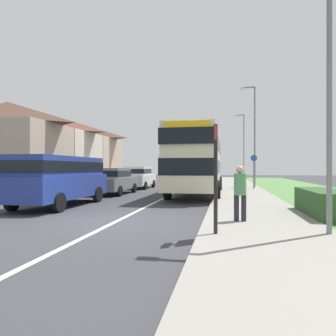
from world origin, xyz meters
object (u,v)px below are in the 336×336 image
(parked_car_grey, at_px, (113,180))
(pedestrian_at_stop, at_px, (240,191))
(parked_van_blue, at_px, (60,176))
(street_lamp_mid, at_px, (253,130))
(street_lamp_far, at_px, (243,143))
(street_lamp_near, at_px, (324,64))
(cycle_route_sign, at_px, (254,170))
(parked_car_white, at_px, (138,176))
(pedestrian_walking_away, at_px, (240,176))
(double_decker_bus, at_px, (197,159))
(bus_stop_sign, at_px, (216,171))

(parked_car_grey, bearing_deg, pedestrian_at_stop, -51.10)
(parked_van_blue, bearing_deg, street_lamp_mid, 54.59)
(parked_car_grey, distance_m, street_lamp_far, 24.00)
(parked_van_blue, relative_size, street_lamp_near, 0.80)
(cycle_route_sign, distance_m, street_lamp_far, 17.71)
(street_lamp_far, bearing_deg, parked_car_white, -118.07)
(parked_van_blue, bearing_deg, street_lamp_far, 72.04)
(pedestrian_at_stop, bearing_deg, street_lamp_mid, 83.76)
(parked_car_white, xyz_separation_m, pedestrian_walking_away, (7.73, -0.14, 0.05))
(double_decker_bus, bearing_deg, pedestrian_walking_away, 61.28)
(parked_car_white, bearing_deg, double_decker_bus, -45.07)
(pedestrian_at_stop, xyz_separation_m, street_lamp_far, (1.76, 30.80, 3.74))
(bus_stop_sign, distance_m, street_lamp_near, 3.45)
(cycle_route_sign, bearing_deg, pedestrian_walking_away, 143.14)
(parked_van_blue, height_order, pedestrian_walking_away, parked_van_blue)
(parked_car_grey, relative_size, bus_stop_sign, 1.71)
(parked_car_white, bearing_deg, pedestrian_walking_away, -1.03)
(pedestrian_at_stop, height_order, cycle_route_sign, cycle_route_sign)
(parked_car_grey, distance_m, bus_stop_sign, 12.45)
(parked_car_white, xyz_separation_m, bus_stop_sign, (6.47, -15.97, 0.61))
(pedestrian_walking_away, bearing_deg, bus_stop_sign, -94.56)
(cycle_route_sign, xyz_separation_m, street_lamp_near, (0.25, -14.70, 2.54))
(cycle_route_sign, bearing_deg, parked_car_grey, -152.27)
(pedestrian_at_stop, distance_m, street_lamp_far, 31.08)
(bus_stop_sign, bearing_deg, street_lamp_mid, 82.36)
(parked_van_blue, height_order, street_lamp_mid, street_lamp_mid)
(parked_car_white, xyz_separation_m, pedestrian_at_stop, (7.09, -14.21, 0.05))
(street_lamp_near, bearing_deg, parked_car_grey, 131.35)
(parked_car_white, relative_size, cycle_route_sign, 1.69)
(cycle_route_sign, relative_size, street_lamp_mid, 0.32)
(parked_car_white, bearing_deg, street_lamp_near, -60.22)
(pedestrian_walking_away, xyz_separation_m, street_lamp_near, (1.15, -15.38, 2.99))
(parked_car_white, bearing_deg, pedestrian_at_stop, -63.50)
(pedestrian_at_stop, distance_m, bus_stop_sign, 1.95)
(street_lamp_near, bearing_deg, parked_van_blue, 154.55)
(double_decker_bus, height_order, parked_car_grey, double_decker_bus)
(parked_car_grey, xyz_separation_m, street_lamp_near, (8.92, -10.14, 3.09))
(bus_stop_sign, bearing_deg, pedestrian_at_stop, 70.58)
(pedestrian_at_stop, bearing_deg, double_decker_bus, 102.61)
(bus_stop_sign, xyz_separation_m, street_lamp_near, (2.42, 0.45, 2.43))
(street_lamp_far, bearing_deg, street_lamp_mid, -90.19)
(pedestrian_walking_away, bearing_deg, parked_car_white, 178.97)
(parked_car_white, height_order, pedestrian_walking_away, parked_car_white)
(parked_car_grey, relative_size, street_lamp_mid, 0.56)
(double_decker_bus, relative_size, bus_stop_sign, 3.76)
(pedestrian_at_stop, bearing_deg, street_lamp_far, 86.73)
(parked_van_blue, bearing_deg, street_lamp_near, -25.45)
(street_lamp_near, xyz_separation_m, street_lamp_mid, (-0.09, 16.91, 0.53))
(parked_car_white, relative_size, street_lamp_near, 0.62)
(parked_car_grey, distance_m, cycle_route_sign, 9.82)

